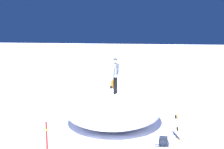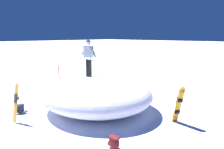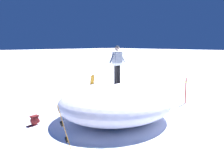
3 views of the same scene
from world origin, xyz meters
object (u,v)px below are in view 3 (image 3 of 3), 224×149
object	(u,v)px
snowboard_primary_upright	(92,88)
backpack_near	(35,120)
snowboard_secondary_upright	(64,129)
backpack_far	(108,97)
snowboarder_standing	(117,61)
trail_marker_pole	(186,90)

from	to	relation	value
snowboard_primary_upright	backpack_near	world-z (taller)	snowboard_primary_upright
snowboard_secondary_upright	backpack_far	xyz separation A→B (m)	(5.62, 3.95, -0.60)
snowboarder_standing	snowboard_secondary_upright	xyz separation A→B (m)	(-3.79, -1.41, -1.78)
backpack_near	backpack_far	bearing A→B (deg)	9.72
snowboard_primary_upright	snowboard_secondary_upright	xyz separation A→B (m)	(-4.77, -4.39, -0.02)
backpack_far	backpack_near	bearing A→B (deg)	-170.28
backpack_near	backpack_far	distance (m)	5.12
trail_marker_pole	snowboard_primary_upright	bearing A→B (deg)	130.50
snowboard_primary_upright	backpack_near	distance (m)	4.43
snowboard_secondary_upright	backpack_near	xyz separation A→B (m)	(0.58, 3.08, -0.60)
snowboarder_standing	snowboard_primary_upright	world-z (taller)	snowboarder_standing
snowboard_primary_upright	backpack_far	world-z (taller)	snowboard_primary_upright
trail_marker_pole	snowboarder_standing	bearing A→B (deg)	166.44
trail_marker_pole	snowboard_secondary_upright	bearing A→B (deg)	-177.66
snowboarder_standing	trail_marker_pole	bearing A→B (deg)	-13.56
snowboard_primary_upright	backpack_far	bearing A→B (deg)	-27.16
backpack_far	trail_marker_pole	distance (m)	4.49
snowboard_primary_upright	snowboard_secondary_upright	size ratio (longest dim) A/B	1.02
trail_marker_pole	backpack_near	bearing A→B (deg)	160.23
backpack_far	snowboard_secondary_upright	bearing A→B (deg)	-144.93
snowboard_primary_upright	trail_marker_pole	world-z (taller)	snowboard_primary_upright
snowboarder_standing	snowboard_secondary_upright	size ratio (longest dim) A/B	1.09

